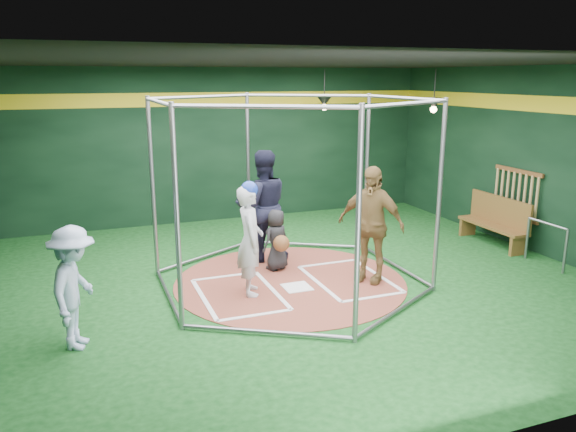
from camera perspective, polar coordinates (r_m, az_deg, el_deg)
name	(u,v)px	position (r m, az deg, el deg)	size (l,w,h in m)	color
room_shell	(290,177)	(8.86, 0.21, 3.97)	(10.10, 9.10, 3.53)	#0C3811
clay_disc	(290,282)	(9.31, 0.22, -6.68)	(3.80, 3.80, 0.01)	brown
home_plate	(297,287)	(9.05, 0.90, -7.24)	(0.43, 0.43, 0.01)	white
batter_box_left	(239,294)	(8.81, -5.02, -7.90)	(1.17, 1.77, 0.01)	white
batter_box_right	(349,279)	(9.46, 6.18, -6.36)	(1.17, 1.77, 0.01)	white
batting_cage	(290,193)	(8.90, 0.23, 2.35)	(4.05, 4.67, 3.00)	gray
bat_rack	(516,194)	(11.94, 22.15, 2.12)	(0.07, 1.25, 0.98)	brown
pendant_lamp_near	(324,102)	(12.90, 3.70, 11.51)	(0.34, 0.34, 0.90)	black
pendant_lamp_far	(434,104)	(12.40, 14.59, 11.00)	(0.34, 0.34, 0.90)	black
batter_figure	(250,238)	(8.58, -3.88, -2.30)	(0.52, 0.69, 1.77)	silver
visitor_leopard	(371,224)	(9.19, 8.40, -0.83)	(1.12, 0.47, 1.91)	#9F7C44
catcher_figure	(277,240)	(9.70, -1.14, -2.46)	(0.62, 0.65, 1.07)	black
umpire	(262,206)	(10.15, -2.61, 1.05)	(0.98, 0.77, 2.02)	black
bystander_blue	(74,288)	(7.40, -20.89, -6.83)	(1.01, 0.58, 1.56)	#ACC1E4
dugout_bench	(496,220)	(11.97, 20.36, -0.40)	(0.39, 1.67, 0.98)	brown
steel_railing	(546,237)	(10.95, 24.78, -1.95)	(0.05, 0.93, 0.80)	gray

